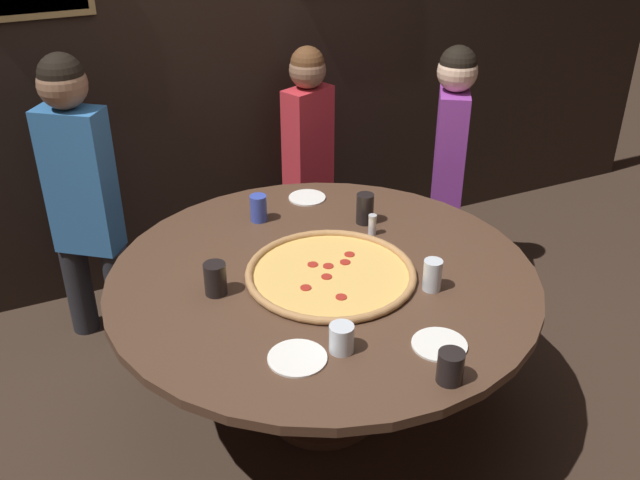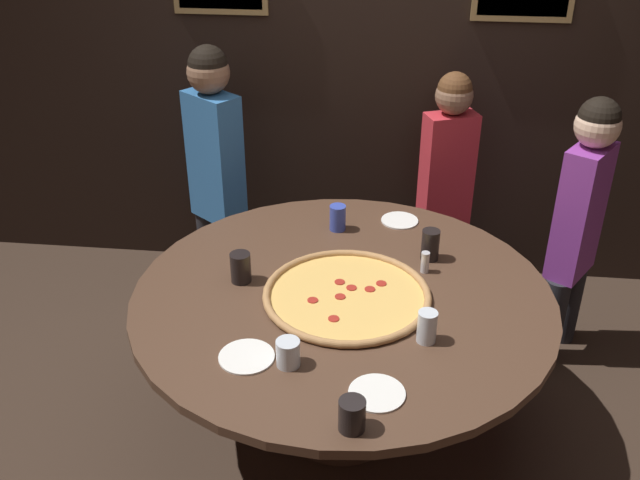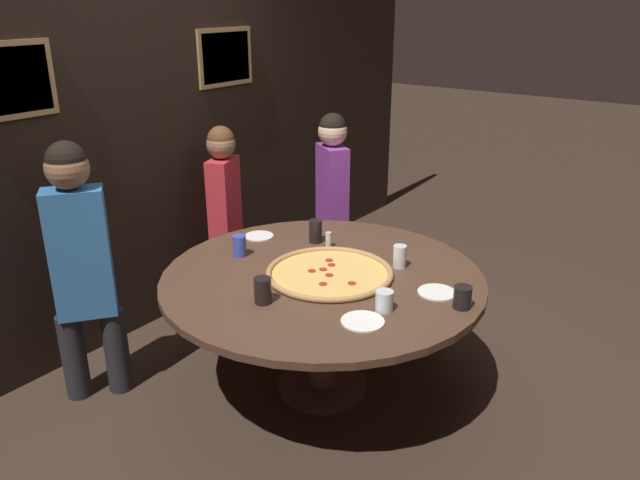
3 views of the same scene
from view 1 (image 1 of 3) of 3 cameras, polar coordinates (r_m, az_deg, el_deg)
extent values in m
plane|color=#38281E|center=(3.37, 0.21, -13.38)|extent=(24.00, 24.00, 0.00)
cube|color=black|center=(3.99, -9.18, 14.69)|extent=(6.40, 0.06, 2.60)
cylinder|color=#4C3323|center=(2.93, 0.23, -3.00)|extent=(1.76, 1.76, 0.04)
cylinder|color=#4C3323|center=(3.15, 0.22, -8.70)|extent=(0.16, 0.16, 0.70)
cylinder|color=#4C3323|center=(3.36, 0.21, -13.13)|extent=(0.52, 0.52, 0.04)
cylinder|color=#EAB75B|center=(2.90, 0.86, -2.81)|extent=(0.66, 0.66, 0.01)
torus|color=#B27F4C|center=(2.89, 0.86, -2.64)|extent=(0.70, 0.70, 0.03)
cylinder|color=#A8281E|center=(2.94, 0.66, -2.09)|extent=(0.04, 0.04, 0.00)
cylinder|color=#A8281E|center=(2.95, -0.59, -1.97)|extent=(0.04, 0.04, 0.00)
cylinder|color=#A8281E|center=(2.80, -1.14, -3.83)|extent=(0.04, 0.04, 0.00)
cylinder|color=#A8281E|center=(2.97, 2.02, -1.78)|extent=(0.04, 0.04, 0.00)
cylinder|color=#A8281E|center=(3.02, 2.38, -1.15)|extent=(0.04, 0.04, 0.00)
cylinder|color=#A8281E|center=(2.75, 1.71, -4.58)|extent=(0.04, 0.04, 0.00)
cylinder|color=#A8281E|center=(2.87, 0.53, -2.95)|extent=(0.04, 0.04, 0.00)
cylinder|color=silver|center=(2.48, 1.73, -7.86)|extent=(0.09, 0.09, 0.10)
cylinder|color=black|center=(2.79, -8.37, -3.09)|extent=(0.09, 0.09, 0.13)
cylinder|color=#384CB7|center=(3.31, -4.95, 2.56)|extent=(0.08, 0.08, 0.13)
cylinder|color=silver|center=(2.82, 8.98, -2.79)|extent=(0.07, 0.07, 0.13)
cylinder|color=black|center=(3.28, 3.62, 2.52)|extent=(0.08, 0.08, 0.14)
cylinder|color=black|center=(2.39, 10.39, -9.95)|extent=(0.09, 0.09, 0.11)
cylinder|color=white|center=(2.56, 9.53, -8.25)|extent=(0.20, 0.20, 0.01)
cylinder|color=white|center=(2.47, -1.83, -9.42)|extent=(0.21, 0.21, 0.01)
cylinder|color=white|center=(3.53, -1.03, 3.41)|extent=(0.18, 0.18, 0.01)
cylinder|color=silver|center=(3.19, 4.21, 1.13)|extent=(0.04, 0.04, 0.08)
cylinder|color=#B7B7BC|center=(3.17, 4.24, 1.90)|extent=(0.04, 0.04, 0.01)
cylinder|color=#232328|center=(4.36, 0.06, 1.27)|extent=(0.16, 0.16, 0.46)
cylinder|color=#232328|center=(4.23, -1.88, 0.30)|extent=(0.16, 0.16, 0.46)
cube|color=red|center=(4.06, -0.96, 7.69)|extent=(0.31, 0.24, 0.65)
sphere|color=#8C664C|center=(3.92, -1.01, 13.45)|extent=(0.20, 0.20, 0.20)
sphere|color=brown|center=(3.91, -1.01, 13.95)|extent=(0.18, 0.18, 0.18)
cylinder|color=#232328|center=(3.81, -15.67, -4.09)|extent=(0.19, 0.19, 0.51)
cylinder|color=#232328|center=(3.91, -18.70, -3.63)|extent=(0.19, 0.19, 0.51)
cube|color=#3370B2|center=(3.57, -18.65, 4.45)|extent=(0.35, 0.32, 0.72)
sphere|color=#8C664C|center=(3.41, -19.92, 11.63)|extent=(0.22, 0.22, 0.22)
sphere|color=black|center=(3.40, -20.04, 12.25)|extent=(0.21, 0.21, 0.21)
cylinder|color=#232328|center=(4.28, 9.62, 0.33)|extent=(0.18, 0.18, 0.48)
cylinder|color=#232328|center=(4.09, 9.65, -1.14)|extent=(0.18, 0.18, 0.48)
cube|color=purple|center=(3.93, 10.33, 6.93)|extent=(0.29, 0.33, 0.67)
sphere|color=beige|center=(3.79, 10.94, 13.11)|extent=(0.21, 0.21, 0.21)
sphere|color=black|center=(3.78, 10.99, 13.64)|extent=(0.19, 0.19, 0.19)
camera|label=2|loc=(1.27, 79.87, 11.40)|focal=40.00mm
camera|label=3|loc=(1.51, -95.67, -8.55)|focal=35.00mm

